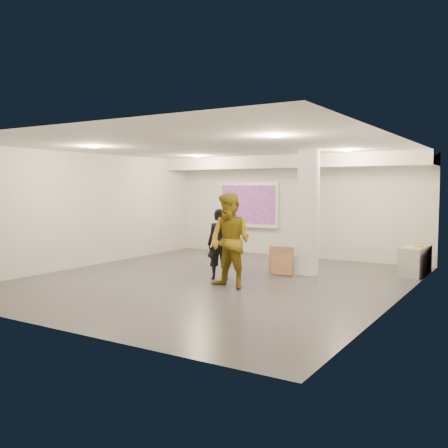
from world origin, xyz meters
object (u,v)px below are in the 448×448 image
Objects in this scene: column at (308,212)px; man at (230,241)px; woman at (220,244)px; projection_screen at (248,205)px; credenza at (415,261)px.

column is 1.51× the size of man.
woman is 1.07m from man.
man is (2.36, -5.04, -0.54)m from projection_screen.
woman is at bearing -137.83° from credenza.
column is 1.43× the size of projection_screen.
woman is at bearing 141.13° from man.
man is at bearing -64.90° from projection_screen.
column is 4.08m from projection_screen.
man reaches higher than credenza.
column is at bearing -146.22° from credenza.
woman is at bearing -69.13° from projection_screen.
column is at bearing 80.23° from man.
column is at bearing 23.23° from woman.
man is at bearing -124.87° from credenza.
woman is at bearing -132.25° from column.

